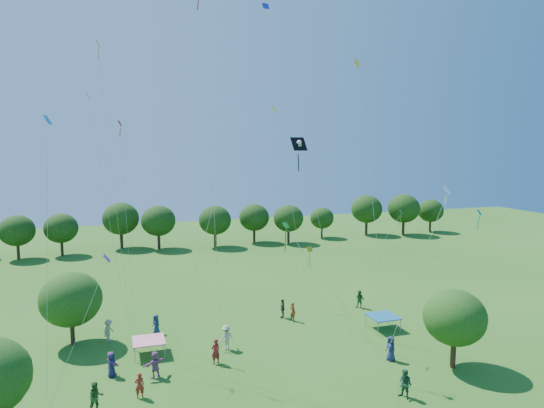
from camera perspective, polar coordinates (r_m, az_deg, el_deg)
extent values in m
cylinder|color=#422B19|center=(40.09, -22.41, -13.96)|extent=(0.32, 0.32, 1.54)
ellipsoid|color=#245217|center=(39.24, -22.59, -10.30)|extent=(4.47, 4.47, 4.02)
cylinder|color=#422B19|center=(35.75, 20.53, -16.31)|extent=(0.35, 0.35, 1.72)
ellipsoid|color=#245217|center=(34.84, 20.71, -12.38)|extent=(4.07, 4.07, 3.67)
cylinder|color=#422B19|center=(71.65, -27.68, -5.03)|extent=(0.38, 0.38, 1.87)
ellipsoid|color=#1C3F12|center=(71.16, -27.81, -2.79)|extent=(4.48, 4.48, 4.03)
cylinder|color=#422B19|center=(71.54, -23.47, -4.84)|extent=(0.38, 0.38, 1.84)
ellipsoid|color=#1C3F12|center=(71.06, -23.57, -2.63)|extent=(4.42, 4.42, 3.98)
cylinder|color=#422B19|center=(73.51, -17.28, -4.16)|extent=(0.44, 0.44, 2.14)
ellipsoid|color=#1C3F12|center=(72.98, -17.37, -1.65)|extent=(5.14, 5.14, 4.63)
cylinder|color=#422B19|center=(71.61, -13.16, -4.37)|extent=(0.42, 0.42, 2.03)
ellipsoid|color=#1C3F12|center=(71.09, -13.22, -1.93)|extent=(4.86, 4.86, 4.37)
cylinder|color=#422B19|center=(71.61, -6.70, -4.26)|extent=(0.40, 0.40, 1.96)
ellipsoid|color=#1C3F12|center=(71.10, -6.73, -1.90)|extent=(4.71, 4.71, 4.24)
cylinder|color=#422B19|center=(74.55, -2.11, -3.80)|extent=(0.39, 0.39, 1.91)
ellipsoid|color=#1C3F12|center=(74.07, -2.12, -1.59)|extent=(4.59, 4.59, 4.13)
cylinder|color=#422B19|center=(73.97, 1.94, -3.89)|extent=(0.39, 0.39, 1.89)
ellipsoid|color=#1C3F12|center=(73.49, 1.95, -1.69)|extent=(4.54, 4.54, 4.08)
cylinder|color=#422B19|center=(78.76, 5.88, -3.38)|extent=(0.33, 0.33, 1.58)
ellipsoid|color=#1C3F12|center=(78.37, 5.90, -1.65)|extent=(3.80, 3.80, 3.42)
cylinder|color=#422B19|center=(82.54, 11.03, -2.81)|extent=(0.44, 0.44, 2.13)
ellipsoid|color=#1C3F12|center=(82.07, 11.08, -0.58)|extent=(5.12, 5.12, 4.61)
cylinder|color=#422B19|center=(83.84, 15.18, -2.76)|extent=(0.45, 0.45, 2.18)
ellipsoid|color=#1C3F12|center=(83.37, 15.25, -0.51)|extent=(5.24, 5.24, 4.72)
cylinder|color=#422B19|center=(88.13, 18.09, -2.53)|extent=(0.37, 0.37, 1.81)
ellipsoid|color=#1C3F12|center=(87.74, 18.16, -0.75)|extent=(4.35, 4.35, 3.91)
cube|color=#F61D4B|center=(36.48, -14.30, -15.28)|extent=(2.20, 2.20, 0.08)
cylinder|color=#999999|center=(35.71, -15.84, -16.69)|extent=(0.05, 0.05, 1.10)
cylinder|color=#999999|center=(35.82, -12.50, -16.52)|extent=(0.05, 0.05, 1.10)
cylinder|color=#999999|center=(37.56, -15.96, -15.49)|extent=(0.05, 0.05, 1.10)
cylinder|color=#999999|center=(37.66, -12.81, -15.34)|extent=(0.05, 0.05, 1.10)
cube|color=#155B8D|center=(40.93, 12.91, -12.76)|extent=(2.20, 2.20, 0.08)
cylinder|color=#999999|center=(39.81, 12.38, -14.08)|extent=(0.05, 0.05, 1.10)
cylinder|color=#999999|center=(40.81, 14.87, -13.63)|extent=(0.05, 0.05, 1.10)
cylinder|color=#999999|center=(41.44, 10.94, -13.20)|extent=(0.05, 0.05, 1.10)
cylinder|color=#999999|center=(42.40, 13.37, -12.80)|extent=(0.05, 0.05, 1.10)
imported|color=navy|center=(40.26, -13.47, -13.57)|extent=(0.76, 0.83, 1.50)
imported|color=maroon|center=(31.16, -15.32, -19.87)|extent=(0.62, 0.44, 1.53)
imported|color=#2C5826|center=(30.29, -20.00, -20.60)|extent=(0.98, 0.71, 1.77)
imported|color=#ACA989|center=(36.47, -5.40, -15.34)|extent=(1.30, 0.92, 1.81)
imported|color=#3E3A32|center=(42.48, 1.26, -12.18)|extent=(0.83, 1.06, 1.64)
imported|color=#A25E96|center=(34.21, -18.40, -17.40)|extent=(1.10, 1.59, 1.61)
imported|color=#1B1C51|center=(34.11, -18.34, -17.51)|extent=(0.62, 0.86, 1.56)
imported|color=maroon|center=(41.77, 2.46, -12.55)|extent=(0.58, 0.70, 1.60)
imported|color=#234C20|center=(45.51, 10.29, -10.98)|extent=(0.88, 0.89, 1.65)
imported|color=#A39482|center=(39.66, -18.66, -13.92)|extent=(1.00, 1.19, 1.68)
imported|color=#96578B|center=(33.24, -13.59, -17.88)|extent=(1.67, 1.30, 1.71)
imported|color=navy|center=(35.58, 13.81, -16.18)|extent=(0.58, 0.90, 1.71)
imported|color=maroon|center=(34.39, -6.66, -16.83)|extent=(0.74, 0.59, 1.74)
imported|color=#224F33|center=(31.06, 15.39, -19.76)|extent=(0.78, 0.97, 1.73)
cube|color=black|center=(32.52, 3.18, 7.07)|extent=(1.12, 0.73, 0.89)
cube|color=black|center=(32.58, 3.13, 4.87)|extent=(0.20, 0.25, 1.18)
sphere|color=white|center=(32.46, 3.22, 7.25)|extent=(0.32, 0.32, 0.32)
cylinder|color=white|center=(32.46, 3.22, 6.75)|extent=(0.24, 0.46, 0.30)
cylinder|color=white|center=(32.46, 3.22, 6.75)|extent=(0.24, 0.46, 0.30)
cylinder|color=beige|center=(32.10, 6.56, -5.48)|extent=(2.75, 3.66, 13.06)
cylinder|color=beige|center=(30.57, -7.19, 5.15)|extent=(0.67, 2.27, 24.96)
cube|color=#F7420E|center=(37.04, -20.85, 11.87)|extent=(0.37, 0.58, 0.47)
cylinder|color=beige|center=(37.28, -18.70, -1.28)|extent=(2.09, 0.25, 16.66)
cube|color=#FFAC0D|center=(37.30, -19.79, 17.33)|extent=(0.36, 0.58, 0.49)
cube|color=#FFAC0D|center=(37.23, -19.75, 16.32)|extent=(0.13, 0.16, 0.64)
cylinder|color=beige|center=(37.03, -18.06, 1.43)|extent=(1.43, 0.59, 20.18)
cube|color=#D3D112|center=(37.28, 0.29, 11.11)|extent=(0.62, 0.64, 0.41)
cylinder|color=beige|center=(39.38, 2.48, -1.06)|extent=(4.02, 2.50, 15.92)
cube|color=#188726|center=(27.73, 1.63, -2.49)|extent=(0.47, 0.43, 0.29)
cube|color=#188726|center=(27.94, 1.59, -4.31)|extent=(0.13, 0.30, 1.31)
cylinder|color=beige|center=(29.67, 7.69, -10.89)|extent=(6.33, 0.71, 8.70)
cube|color=#1681E1|center=(28.91, -24.88, 8.96)|extent=(0.42, 0.62, 0.50)
cylinder|color=beige|center=(28.56, -24.92, -6.14)|extent=(0.57, 2.03, 14.50)
cube|color=#62199B|center=(24.66, -18.86, -6.07)|extent=(0.33, 0.47, 0.36)
cylinder|color=beige|center=(26.63, -22.01, -14.44)|extent=(3.19, 1.51, 7.81)
cube|color=silver|center=(32.02, 19.87, 1.55)|extent=(0.75, 0.71, 0.49)
cube|color=silver|center=(32.13, 19.76, 0.24)|extent=(0.08, 0.17, 0.69)
cylinder|color=beige|center=(31.55, 16.45, -8.45)|extent=(4.40, 0.30, 10.37)
cube|color=#0BB28C|center=(35.30, 23.21, -0.90)|extent=(0.49, 0.44, 0.36)
cube|color=#0BB28C|center=(35.44, 23.10, -2.09)|extent=(0.10, 0.22, 0.95)
cylinder|color=beige|center=(36.47, 17.96, -7.74)|extent=(4.40, 4.42, 8.77)
cube|color=red|center=(38.13, -17.47, 9.04)|extent=(0.33, 0.50, 0.42)
cube|color=red|center=(38.16, -17.43, 8.08)|extent=(0.13, 0.17, 0.69)
cylinder|color=beige|center=(38.02, -16.71, -2.44)|extent=(0.47, 1.10, 14.84)
cube|color=#E2A40B|center=(38.25, 9.99, 15.98)|extent=(0.40, 0.65, 0.54)
cylinder|color=beige|center=(37.07, 11.66, 0.91)|extent=(1.47, 2.76, 19.25)
cube|color=#C39411|center=(43.61, 4.47, -5.33)|extent=(0.56, 0.37, 0.45)
cube|color=#C39411|center=(43.88, 4.43, -6.60)|extent=(0.22, 0.29, 1.35)
cylinder|color=beige|center=(43.84, 3.97, -8.22)|extent=(0.91, 0.29, 3.98)
cube|color=#297916|center=(46.10, 14.95, -0.90)|extent=(0.54, 0.56, 0.44)
cube|color=#297916|center=(46.25, 14.88, -1.88)|extent=(0.08, 0.22, 0.96)
cylinder|color=beige|center=(46.03, 12.20, -5.61)|extent=(4.34, 0.99, 7.15)
cube|color=#1231BD|center=(31.67, -0.75, 22.27)|extent=(0.44, 0.27, 0.37)
cylinder|color=beige|center=(30.27, -6.36, 1.97)|extent=(5.99, 0.84, 21.61)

